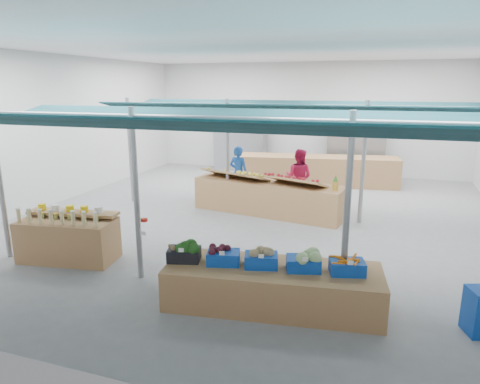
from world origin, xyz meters
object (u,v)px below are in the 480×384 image
at_px(bottle_shelf, 69,238).
at_px(veg_counter, 273,287).
at_px(vendor_right, 299,177).
at_px(fruit_counter, 268,198).
at_px(vendor_left, 239,173).

xyz_separation_m(bottle_shelf, veg_counter, (4.22, -0.52, -0.12)).
relative_size(veg_counter, vendor_right, 2.04).
bearing_deg(vendor_right, fruit_counter, 70.84).
distance_m(fruit_counter, vendor_right, 1.31).
xyz_separation_m(fruit_counter, vendor_right, (0.60, 1.10, 0.37)).
relative_size(veg_counter, fruit_counter, 0.81).
xyz_separation_m(vendor_left, vendor_right, (1.80, 0.00, 0.00)).
relative_size(bottle_shelf, fruit_counter, 0.48).
bearing_deg(vendor_right, vendor_left, 9.45).
distance_m(bottle_shelf, fruit_counter, 5.13).
bearing_deg(fruit_counter, bottle_shelf, -114.63).
bearing_deg(fruit_counter, vendor_right, 70.84).
bearing_deg(vendor_right, bottle_shelf, 66.44).
relative_size(bottle_shelf, vendor_left, 1.20).
height_order(bottle_shelf, fruit_counter, bottle_shelf).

